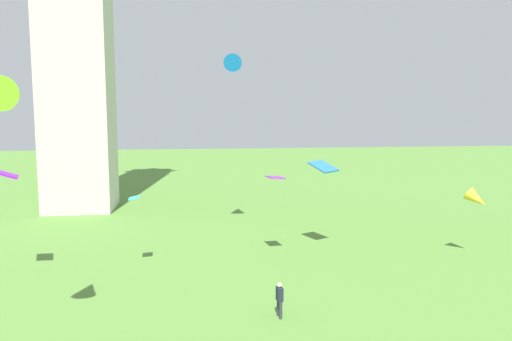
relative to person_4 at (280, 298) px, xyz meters
name	(u,v)px	position (x,y,z in m)	size (l,w,h in m)	color
person_4	(280,298)	(0.00, 0.00, 0.00)	(0.28, 0.48, 1.55)	#2D3338
kite_flying_0	(477,199)	(13.47, 6.94, 2.74)	(1.57, 1.71, 1.35)	yellow
kite_flying_1	(323,167)	(4.64, 9.70, 4.57)	(1.80, 1.99, 0.67)	#256DB3
kite_flying_2	(276,177)	(1.35, 8.40, 4.11)	(1.06, 1.39, 0.15)	purple
kite_flying_3	(7,174)	(-13.16, 6.88, 4.72)	(1.38, 1.73, 0.45)	#8215ED
kite_flying_4	(11,94)	(-9.77, -1.87, 8.54)	(1.26, 1.71, 1.18)	#73F01F
kite_flying_5	(233,60)	(-0.58, 14.60, 11.61)	(1.48, 2.18, 1.72)	blue
kite_flying_6	(134,198)	(-6.80, 7.53, 3.23)	(0.65, 0.92, 0.19)	#36DAC2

